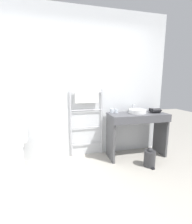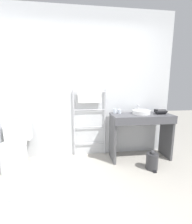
% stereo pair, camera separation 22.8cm
% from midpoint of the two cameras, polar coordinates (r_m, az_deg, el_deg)
% --- Properties ---
extents(ground_plane, '(12.00, 12.00, 0.00)m').
position_cam_midpoint_polar(ground_plane, '(1.89, 5.50, -35.86)').
color(ground_plane, '#A8A399').
extents(wall_back, '(3.24, 0.12, 2.69)m').
position_cam_midpoint_polar(wall_back, '(2.86, -1.07, 9.96)').
color(wall_back, silver).
rests_on(wall_back, ground_plane).
extents(toilet, '(0.41, 0.56, 0.77)m').
position_cam_midpoint_polar(toilet, '(2.79, -26.45, -12.81)').
color(toilet, white).
rests_on(toilet, ground_plane).
extents(towel_radiator, '(0.62, 0.06, 1.28)m').
position_cam_midpoint_polar(towel_radiator, '(2.79, -0.08, 1.55)').
color(towel_radiator, silver).
rests_on(towel_radiator, ground_plane).
extents(vanity_counter, '(1.09, 0.48, 0.84)m').
position_cam_midpoint_polar(vanity_counter, '(2.90, 18.92, -5.84)').
color(vanity_counter, '#4C4C51').
rests_on(vanity_counter, ground_plane).
extents(sink_basin, '(0.32, 0.32, 0.07)m').
position_cam_midpoint_polar(sink_basin, '(2.88, 19.10, 0.00)').
color(sink_basin, white).
rests_on(sink_basin, vanity_counter).
extents(faucet, '(0.02, 0.10, 0.15)m').
position_cam_midpoint_polar(faucet, '(3.02, 17.78, 1.68)').
color(faucet, silver).
rests_on(faucet, vanity_counter).
extents(cup_near_wall, '(0.07, 0.07, 0.08)m').
position_cam_midpoint_polar(cup_near_wall, '(2.83, 9.52, 0.35)').
color(cup_near_wall, silver).
rests_on(cup_near_wall, vanity_counter).
extents(cup_near_edge, '(0.07, 0.07, 0.07)m').
position_cam_midpoint_polar(cup_near_edge, '(2.83, 11.21, 0.21)').
color(cup_near_edge, silver).
rests_on(cup_near_edge, vanity_counter).
extents(hair_dryer, '(0.22, 0.18, 0.09)m').
position_cam_midpoint_polar(hair_dryer, '(3.00, 25.64, 0.10)').
color(hair_dryer, black).
rests_on(hair_dryer, vanity_counter).
extents(trash_bin, '(0.19, 0.22, 0.33)m').
position_cam_midpoint_polar(trash_bin, '(2.76, 22.91, -16.79)').
color(trash_bin, '#333335').
rests_on(trash_bin, ground_plane).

